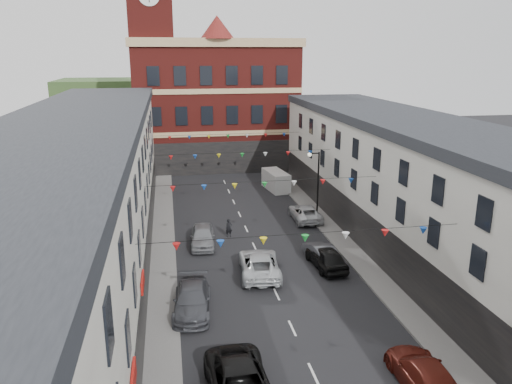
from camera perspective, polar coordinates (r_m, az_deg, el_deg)
ground at (r=31.44m, az=2.36°, el=-11.60°), size 160.00×160.00×0.00m
pavement_left at (r=32.60m, az=-10.57°, el=-10.69°), size 1.80×64.00×0.15m
pavement_right at (r=35.09m, az=12.85°, el=-8.84°), size 1.80×64.00×0.15m
terrace_left at (r=30.22m, az=-20.37°, el=-2.78°), size 8.40×56.00×10.70m
terrace_right at (r=34.80m, az=21.40°, el=-1.37°), size 8.40×56.00×9.70m
civic_building at (r=65.80m, az=-4.74°, el=10.16°), size 20.60×13.30×18.50m
clock_tower at (r=62.28m, az=-11.77°, el=15.86°), size 5.60×5.60×30.00m
distant_hill at (r=89.79m, az=-8.76°, el=9.49°), size 40.00×14.00×10.00m
street_lamp at (r=44.43m, az=6.82°, el=1.90°), size 1.10×0.36×6.00m
car_left_d at (r=29.45m, az=-7.32°, el=-12.12°), size 2.55×5.26×1.48m
car_left_e at (r=38.70m, az=-6.12°, el=-5.04°), size 2.15×4.66×1.55m
car_right_c at (r=24.45m, az=18.69°, el=-19.22°), size 2.30×5.24×1.50m
car_right_d at (r=35.01m, az=8.04°, el=-7.42°), size 2.13×4.61×1.53m
car_right_e at (r=35.92m, az=7.45°, el=-6.92°), size 1.82×4.27×1.37m
car_right_f at (r=44.41m, az=5.63°, el=-2.39°), size 2.39×5.00×1.37m
moving_car at (r=33.68m, az=0.39°, el=-8.21°), size 3.07×5.75×1.54m
white_van at (r=53.99m, az=2.28°, el=1.31°), size 2.37×4.80×2.04m
pedestrian at (r=40.35m, az=-3.12°, el=-4.13°), size 0.60×0.46×1.50m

